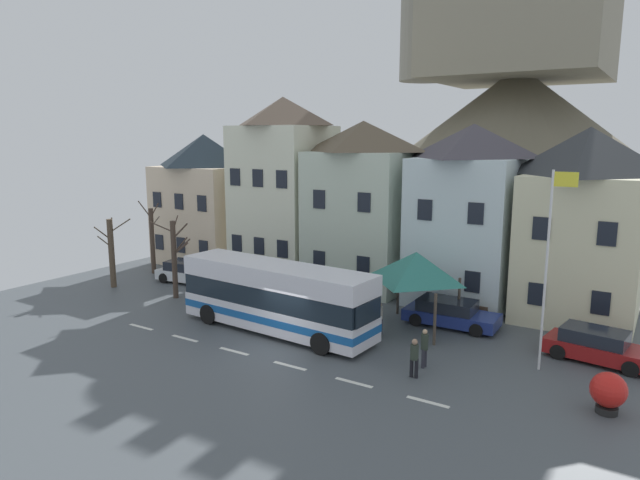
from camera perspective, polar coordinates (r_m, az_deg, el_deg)
name	(u,v)px	position (r m, az deg, el deg)	size (l,w,h in m)	color
ground_plane	(276,351)	(25.42, -4.46, -11.12)	(40.00, 60.00, 0.07)	#4A5156
townhouse_00	(206,199)	(42.50, -11.49, 4.06)	(6.53, 5.33, 9.43)	beige
townhouse_01	(284,187)	(37.98, -3.68, 5.33)	(5.54, 5.57, 11.83)	silver
townhouse_02	(362,206)	(34.76, 4.31, 3.50)	(5.95, 5.27, 10.21)	beige
townhouse_03	(470,213)	(33.07, 14.93, 2.62)	(5.42, 6.92, 9.98)	silver
townhouse_04	(583,225)	(31.60, 25.05, 1.43)	(5.60, 6.37, 9.76)	beige
hilltop_castle	(514,147)	(53.54, 18.99, 8.90)	(39.84, 39.84, 22.83)	#645E4B
transit_bus	(276,298)	(27.21, -4.44, -5.87)	(10.41, 3.08, 3.30)	white
bus_shelter	(416,267)	(27.60, 9.69, -2.69)	(3.60, 3.60, 3.83)	#473D33
parked_car_00	(597,346)	(26.65, 26.24, -9.58)	(4.37, 2.32, 1.37)	maroon
parked_car_01	(188,272)	(37.40, -13.21, -3.17)	(4.25, 2.32, 1.37)	silver
parked_car_02	(249,281)	(34.58, -7.15, -4.14)	(4.20, 2.24, 1.28)	navy
parked_car_03	(450,313)	(28.94, 13.00, -7.21)	(4.61, 2.05, 1.33)	navy
pedestrian_00	(414,356)	(22.67, 9.52, -11.46)	(0.35, 0.32, 1.58)	black
pedestrian_01	(425,346)	(23.66, 10.52, -10.47)	(0.30, 0.32, 1.63)	#2D2D38
pedestrian_02	(379,316)	(27.07, 6.03, -7.66)	(0.31, 0.31, 1.59)	#2D2D38
public_bench	(471,313)	(29.77, 15.03, -7.17)	(1.57, 0.48, 0.87)	#473828
flagpole	(549,259)	(23.71, 22.13, -1.75)	(0.95, 0.10, 8.06)	silver
harbour_buoy	(608,391)	(22.06, 27.14, -13.44)	(1.20, 1.20, 1.45)	black
bare_tree_00	(112,252)	(37.22, -20.33, -1.17)	(1.60, 1.57, 4.35)	brown
bare_tree_01	(175,257)	(33.56, -14.49, -1.72)	(1.84, 1.77, 4.82)	#47382D
bare_tree_02	(152,239)	(40.10, -16.60, 0.07)	(1.79, 1.36, 5.03)	#47382D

